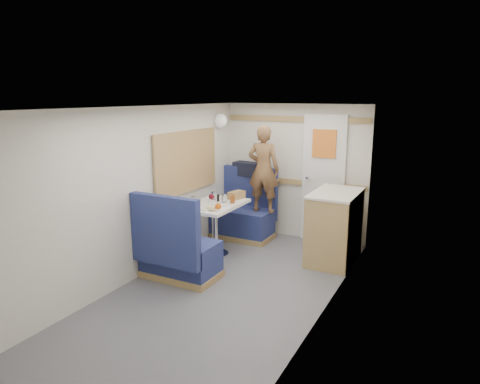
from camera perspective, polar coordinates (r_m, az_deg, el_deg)
The scene contains 28 objects.
floor at distance 4.79m, azimuth -2.66°, elevation -13.51°, with size 4.50×4.50×0.00m, color #515156.
ceiling at distance 4.29m, azimuth -2.94°, elevation 11.19°, with size 4.50×4.50×0.00m, color silver.
wall_back at distance 6.43m, azimuth 7.30°, elevation 2.68°, with size 2.20×0.02×2.00m, color silver.
wall_left at distance 5.06m, azimuth -13.64°, elevation -0.34°, with size 0.02×4.50×2.00m, color silver.
wall_right at distance 4.01m, azimuth 10.95°, elevation -3.63°, with size 0.02×4.50×2.00m, color silver.
oak_trim_low at distance 6.44m, azimuth 7.20°, elevation 1.34°, with size 2.15×0.02×0.08m, color olive.
oak_trim_high at distance 6.33m, azimuth 7.44°, elevation 9.62°, with size 2.15×0.02×0.08m, color olive.
side_window at distance 5.78m, azimuth -7.14°, elevation 4.05°, with size 0.04×1.30×0.72m, color #B5BB9F.
rear_door at distance 6.27m, azimuth 11.04°, elevation 2.02°, with size 0.62×0.12×1.86m.
dinette_table at distance 5.70m, azimuth -3.37°, elevation -3.04°, with size 0.62×0.92×0.72m.
bench_far at distance 6.50m, azimuth 0.55°, elevation -3.45°, with size 0.90×0.59×1.05m.
bench_near at distance 5.10m, azimuth -8.34°, elevation -8.26°, with size 0.90×0.59×1.05m.
ledge at distance 6.59m, azimuth 1.56°, elevation 1.95°, with size 0.90×0.14×0.04m, color olive.
dome_light at distance 6.42m, azimuth -2.63°, elevation 9.49°, with size 0.20×0.20×0.20m, color white.
galley_counter at distance 5.67m, azimuth 12.48°, elevation -4.46°, with size 0.57×0.92×0.92m.
person at distance 6.16m, azimuth 3.14°, elevation 3.07°, with size 0.46×0.30×1.26m, color brown.
duffel_bag at distance 6.59m, azimuth 1.06°, elevation 3.08°, with size 0.44×0.21×0.21m, color black.
tray at distance 5.47m, azimuth -3.92°, elevation -1.94°, with size 0.28×0.36×0.02m, color white.
orange_fruit at distance 5.29m, azimuth -2.92°, elevation -1.91°, with size 0.08×0.08×0.08m, color orange.
cheese_block at distance 5.29m, azimuth -3.94°, elevation -2.16°, with size 0.10×0.06×0.04m, color #D7C97C.
wine_glass at distance 5.47m, azimuth -3.82°, elevation -0.72°, with size 0.08×0.08×0.17m.
tumbler_left at distance 5.62m, azimuth -6.28°, elevation -1.16°, with size 0.06×0.06×0.10m, color white.
tumbler_mid at distance 5.87m, azimuth -3.53°, elevation -0.47°, with size 0.07×0.07×0.11m, color silver.
tumbler_right at distance 5.71m, azimuth -2.13°, elevation -0.82°, with size 0.07×0.07×0.11m, color silver.
beer_glass at distance 5.65m, azimuth -1.01°, elevation -1.02°, with size 0.06×0.06×0.10m, color brown.
pepper_grinder at distance 5.76m, azimuth -2.94°, elevation -0.78°, with size 0.04×0.04×0.10m, color black.
salt_grinder at distance 5.62m, azimuth -4.10°, elevation -1.14°, with size 0.04×0.04×0.10m, color white.
bread_loaf at distance 5.90m, azimuth -0.46°, elevation -0.41°, with size 0.13×0.24×0.10m, color brown.
Camera 1 is at (2.16, -3.71, 2.12)m, focal length 32.00 mm.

